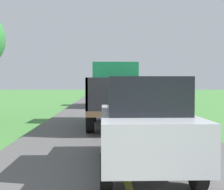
{
  "coord_description": "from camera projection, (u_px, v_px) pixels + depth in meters",
  "views": [
    {
      "loc": [
        -0.45,
        -1.79,
        1.86
      ],
      "look_at": [
        -0.06,
        11.14,
        1.4
      ],
      "focal_mm": 48.57,
      "sensor_mm": 36.0,
      "label": 1
    }
  ],
  "objects": [
    {
      "name": "following_car",
      "position": [
        143.0,
        122.0,
        6.25
      ],
      "size": [
        1.74,
        4.1,
        1.92
      ],
      "color": "#B7BABF",
      "rests_on": "road_surface"
    },
    {
      "name": "banana_truck_near",
      "position": [
        116.0,
        93.0,
        13.6
      ],
      "size": [
        2.38,
        5.82,
        2.8
      ],
      "color": "#2D2D30",
      "rests_on": "road_surface"
    },
    {
      "name": "banana_truck_far",
      "position": [
        110.0,
        89.0,
        25.14
      ],
      "size": [
        2.38,
        5.81,
        2.8
      ],
      "color": "#2D2D30",
      "rests_on": "road_surface"
    }
  ]
}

